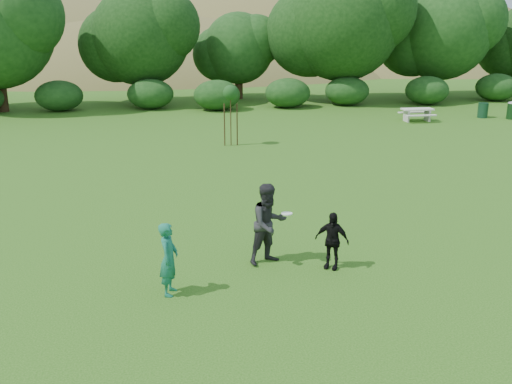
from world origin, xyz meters
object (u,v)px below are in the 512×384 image
at_px(trash_can_near, 483,110).
at_px(trash_can_lidded, 512,110).
at_px(player_teal, 169,259).
at_px(player_black, 332,240).
at_px(sapling, 230,94).
at_px(player_grey, 269,224).
at_px(picnic_table, 417,113).

xyz_separation_m(trash_can_near, trash_can_lidded, (1.47, -0.74, 0.09)).
xyz_separation_m(player_teal, player_black, (3.85, 0.78, -0.11)).
xyz_separation_m(sapling, trash_can_lidded, (17.56, 4.91, -1.88)).
bearing_deg(player_grey, player_teal, -175.27).
bearing_deg(trash_can_lidded, trash_can_near, 153.41).
distance_m(player_black, sapling, 14.41).
relative_size(player_black, sapling, 0.50).
bearing_deg(player_grey, player_black, -45.02).
bearing_deg(trash_can_near, picnic_table, -171.94).
bearing_deg(picnic_table, sapling, -156.60).
xyz_separation_m(player_grey, trash_can_near, (16.69, 19.38, -0.56)).
height_order(trash_can_near, picnic_table, trash_can_near).
xyz_separation_m(player_teal, trash_can_near, (19.11, 20.70, -0.37)).
bearing_deg(trash_can_near, player_teal, -132.70).
height_order(player_grey, trash_can_near, player_grey).
bearing_deg(trash_can_lidded, sapling, -164.38).
xyz_separation_m(player_grey, trash_can_lidded, (18.16, 18.64, -0.47)).
distance_m(sapling, picnic_table, 12.74).
bearing_deg(picnic_table, player_black, -119.07).
height_order(picnic_table, trash_can_lidded, trash_can_lidded).
bearing_deg(player_teal, player_grey, -46.98).
height_order(player_black, sapling, sapling).
height_order(player_black, trash_can_lidded, player_black).
bearing_deg(trash_can_lidded, player_teal, -135.86).
xyz_separation_m(player_teal, trash_can_lidded, (20.58, 19.97, -0.28)).
bearing_deg(player_black, player_teal, -136.34).
bearing_deg(picnic_table, trash_can_near, 8.06).
distance_m(player_grey, trash_can_lidded, 26.03).
height_order(sapling, picnic_table, sapling).
xyz_separation_m(player_teal, sapling, (3.02, 15.06, 1.60)).
bearing_deg(sapling, player_teal, -101.33).
relative_size(player_grey, picnic_table, 1.12).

